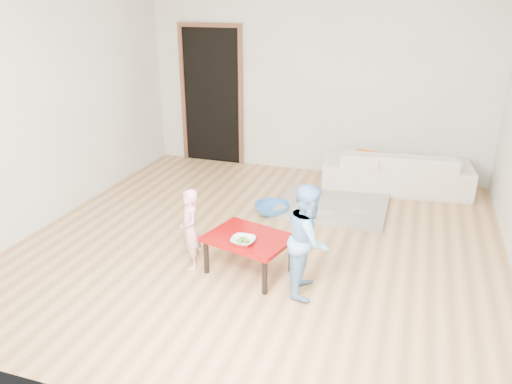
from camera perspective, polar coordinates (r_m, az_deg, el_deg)
The scene contains 13 objects.
floor at distance 5.44m, azimuth 0.66°, elevation -5.63°, with size 5.00×5.00×0.01m, color #A17745.
back_wall at distance 7.36m, azimuth 6.77°, elevation 12.15°, with size 5.00×0.02×2.60m, color white.
left_wall at distance 6.20m, azimuth -22.18°, elevation 8.95°, with size 0.02×5.00×2.60m, color white.
doorway at distance 7.86m, azimuth -5.03°, elevation 10.79°, with size 1.02×0.08×2.11m, color brown, non-canonical shape.
sofa at distance 7.02m, azimuth 15.70°, elevation 2.46°, with size 1.94×0.76×0.57m, color beige.
cushion at distance 6.86m, azimuth 12.70°, elevation 3.64°, with size 0.47×0.42×0.13m, color orange.
red_table at distance 4.79m, azimuth -0.82°, elevation -7.13°, with size 0.76×0.57×0.38m, color #8C0708, non-canonical shape.
bowl at distance 4.56m, azimuth -1.48°, elevation -5.60°, with size 0.22×0.22×0.05m, color white.
broccoli at distance 4.56m, azimuth -1.48°, elevation -5.59°, with size 0.12×0.12×0.06m, color #2D5919, non-canonical shape.
child_pink at distance 4.83m, azimuth -7.56°, elevation -4.24°, with size 0.29×0.19×0.80m, color #FF7484.
child_blue at distance 4.38m, azimuth 6.08°, elevation -5.42°, with size 0.50×0.39×1.02m, color #67B5F0.
basin at distance 6.07m, azimuth 1.83°, elevation -1.94°, with size 0.42×0.42×0.13m, color #316EBA.
blanket at distance 6.32m, azimuth 8.77°, elevation -1.56°, with size 1.31×1.09×0.07m, color #B1AA9C, non-canonical shape.
Camera 1 is at (1.46, -4.61, 2.49)m, focal length 35.00 mm.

